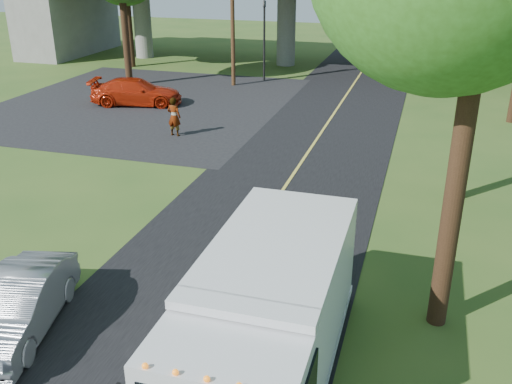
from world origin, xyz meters
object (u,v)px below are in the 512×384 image
at_px(utility_pole, 232,12).
at_px(pedestrian, 174,117).
at_px(red_sedan, 136,92).
at_px(silver_sedan, 18,305).
at_px(traffic_signal, 264,32).
at_px(step_van, 268,316).

relative_size(utility_pole, pedestrian, 4.83).
distance_m(red_sedan, silver_sedan, 21.14).
distance_m(utility_pole, red_sedan, 8.30).
relative_size(silver_sedan, pedestrian, 2.23).
height_order(utility_pole, silver_sedan, utility_pole).
height_order(traffic_signal, pedestrian, traffic_signal).
xyz_separation_m(step_van, pedestrian, (-8.80, 14.89, -0.65)).
distance_m(traffic_signal, silver_sedan, 28.37).
relative_size(red_sedan, pedestrian, 2.75).
distance_m(step_van, silver_sedan, 6.00).
relative_size(traffic_signal, silver_sedan, 1.25).
bearing_deg(step_van, traffic_signal, 105.97).
relative_size(step_van, red_sedan, 1.36).
xyz_separation_m(red_sedan, pedestrian, (4.55, -4.85, 0.19)).
bearing_deg(utility_pole, step_van, -69.63).
height_order(red_sedan, pedestrian, pedestrian).
bearing_deg(red_sedan, utility_pole, -43.24).
xyz_separation_m(traffic_signal, red_sedan, (-5.16, -8.38, -2.46)).
xyz_separation_m(step_van, red_sedan, (-13.36, 19.74, -0.84)).
bearing_deg(traffic_signal, utility_pole, -126.87).
bearing_deg(step_van, utility_pole, 110.09).
bearing_deg(silver_sedan, red_sedan, 96.34).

